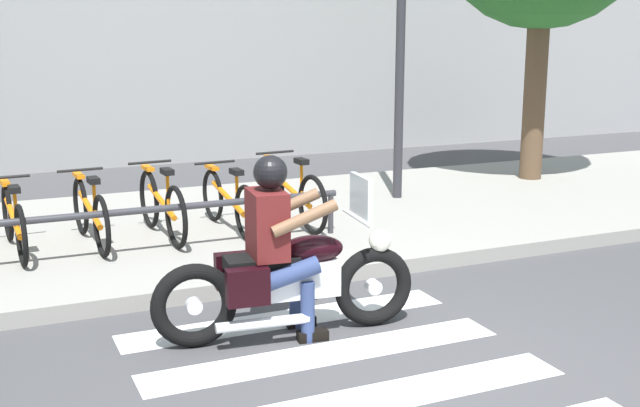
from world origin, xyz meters
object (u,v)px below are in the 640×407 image
at_px(bicycle_3, 162,205).
at_px(street_lamp, 401,2).
at_px(motorcycle, 288,279).
at_px(bicycle_4, 228,201).
at_px(bicycle_1, 14,221).
at_px(bike_rack, 137,214).
at_px(rider, 278,234).
at_px(bicycle_2, 90,213).
at_px(bicycle_5, 291,193).

distance_m(bicycle_3, street_lamp, 4.08).
bearing_deg(motorcycle, bicycle_4, 81.95).
height_order(bicycle_1, bike_rack, bicycle_1).
distance_m(bicycle_1, bike_rack, 1.25).
xyz_separation_m(motorcycle, rider, (-0.08, 0.01, 0.37)).
bearing_deg(rider, bicycle_1, 122.31).
bearing_deg(bicycle_4, bicycle_2, -179.98).
bearing_deg(street_lamp, bicycle_2, -168.86).
height_order(bicycle_5, bike_rack, bicycle_5).
distance_m(bicycle_3, bike_rack, 0.67).
xyz_separation_m(bicycle_2, bike_rack, (0.37, -0.55, 0.07)).
xyz_separation_m(bicycle_2, street_lamp, (4.09, 0.81, 2.20)).
distance_m(rider, street_lamp, 5.09).
bearing_deg(bicycle_5, rider, -113.59).
height_order(rider, street_lamp, street_lamp).
relative_size(rider, bicycle_4, 0.88).
distance_m(bicycle_3, bicycle_4, 0.75).
height_order(bicycle_1, bicycle_2, bicycle_2).
bearing_deg(bicycle_4, bicycle_3, -179.91).
bearing_deg(motorcycle, bike_rack, 107.80).
height_order(motorcycle, bicycle_1, motorcycle).
distance_m(bicycle_3, bicycle_5, 1.50).
distance_m(bicycle_4, bicycle_5, 0.75).
bearing_deg(street_lamp, motorcycle, -129.65).
xyz_separation_m(bike_rack, street_lamp, (3.72, 1.36, 2.12)).
xyz_separation_m(bicycle_3, bicycle_4, (0.75, 0.00, -0.02)).
distance_m(motorcycle, bicycle_4, 2.84).
height_order(motorcycle, street_lamp, street_lamp).
bearing_deg(bicycle_1, bicycle_5, -0.02).
xyz_separation_m(bicycle_1, bicycle_4, (2.24, -0.00, 0.00)).
relative_size(rider, street_lamp, 0.32).
bearing_deg(motorcycle, bicycle_3, 97.11).
distance_m(bicycle_2, bicycle_5, 2.24).
distance_m(bicycle_4, street_lamp, 3.50).
bearing_deg(bike_rack, bicycle_4, 26.33).
distance_m(bicycle_1, street_lamp, 5.38).
bearing_deg(bike_rack, bicycle_1, 153.68).
bearing_deg(bicycle_2, bike_rack, -55.98).
height_order(rider, bicycle_5, rider).
distance_m(motorcycle, rider, 0.38).
distance_m(bicycle_4, bike_rack, 1.25).
relative_size(rider, bicycle_1, 0.88).
xyz_separation_m(bicycle_3, bicycle_5, (1.50, 0.00, 0.00)).
relative_size(bicycle_3, bicycle_5, 0.94).
height_order(bicycle_3, street_lamp, street_lamp).
height_order(bicycle_5, street_lamp, street_lamp).
distance_m(rider, bicycle_1, 3.33).
height_order(rider, bicycle_3, rider).
distance_m(rider, bicycle_3, 2.83).
bearing_deg(rider, bicycle_4, 80.39).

